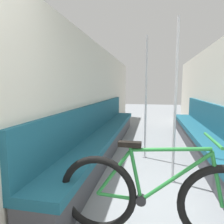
% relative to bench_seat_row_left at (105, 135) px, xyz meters
% --- Properties ---
extents(wall_left, '(0.10, 9.92, 2.26)m').
position_rel_bench_seat_row_left_xyz_m(wall_left, '(-0.26, -0.00, 0.82)').
color(wall_left, beige).
rests_on(wall_left, ground).
extents(wall_right, '(0.10, 9.92, 2.26)m').
position_rel_bench_seat_row_left_xyz_m(wall_right, '(2.26, -0.00, 0.82)').
color(wall_right, beige).
rests_on(wall_right, ground).
extents(bench_seat_row_left, '(0.50, 5.43, 0.99)m').
position_rel_bench_seat_row_left_xyz_m(bench_seat_row_left, '(0.00, 0.00, 0.00)').
color(bench_seat_row_left, '#3D3D42').
rests_on(bench_seat_row_left, ground).
extents(bench_seat_row_right, '(0.50, 5.43, 0.99)m').
position_rel_bench_seat_row_left_xyz_m(bench_seat_row_right, '(2.00, 0.00, 0.00)').
color(bench_seat_row_right, '#3D3D42').
rests_on(bench_seat_row_right, ground).
extents(bicycle, '(1.77, 0.46, 0.92)m').
position_rel_bench_seat_row_left_xyz_m(bicycle, '(1.01, -2.36, 0.06)').
color(bicycle, black).
rests_on(bicycle, ground).
extents(grab_pole_near, '(0.08, 0.08, 2.24)m').
position_rel_bench_seat_row_left_xyz_m(grab_pole_near, '(0.85, -0.32, 0.78)').
color(grab_pole_near, gray).
rests_on(grab_pole_near, ground).
extents(grab_pole_far, '(0.08, 0.08, 2.24)m').
position_rel_bench_seat_row_left_xyz_m(grab_pole_far, '(1.27, -1.24, 0.78)').
color(grab_pole_far, gray).
rests_on(grab_pole_far, ground).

